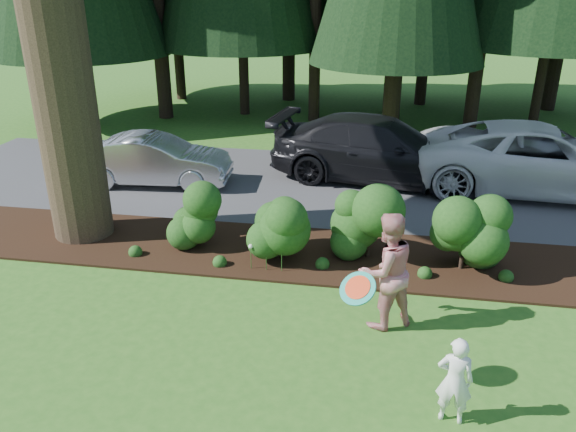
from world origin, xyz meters
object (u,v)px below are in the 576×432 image
(child, at_px, (455,380))
(frisbee, at_px, (358,288))
(car_dark_suv, at_px, (380,149))
(adult, at_px, (386,271))
(car_silver_wagon, at_px, (155,160))
(car_white_suv, at_px, (541,159))

(child, distance_m, frisbee, 1.65)
(car_dark_suv, xyz_separation_m, frisbee, (-0.14, -8.85, 0.71))
(car_dark_suv, height_order, frisbee, frisbee)
(child, bearing_deg, car_dark_suv, -76.47)
(adult, height_order, frisbee, adult)
(car_silver_wagon, height_order, car_dark_suv, car_dark_suv)
(car_silver_wagon, xyz_separation_m, car_white_suv, (10.12, 1.16, 0.22))
(frisbee, bearing_deg, adult, 77.16)
(adult, relative_size, frisbee, 3.57)
(car_white_suv, relative_size, car_dark_suv, 1.06)
(child, xyz_separation_m, adult, (-0.89, 2.05, 0.36))
(car_silver_wagon, xyz_separation_m, car_dark_suv, (5.98, 1.38, 0.20))
(car_dark_suv, xyz_separation_m, child, (1.13, -9.21, -0.28))
(car_silver_wagon, bearing_deg, frisbee, -147.07)
(car_white_suv, xyz_separation_m, adult, (-3.89, -6.95, 0.07))
(car_silver_wagon, bearing_deg, car_white_suv, -88.56)
(car_dark_suv, xyz_separation_m, adult, (0.25, -7.17, 0.08))
(car_silver_wagon, xyz_separation_m, child, (7.11, -7.83, -0.08))
(car_silver_wagon, bearing_deg, adult, -137.99)
(car_silver_wagon, relative_size, car_white_suv, 0.64)
(car_dark_suv, bearing_deg, car_silver_wagon, 111.17)
(car_silver_wagon, height_order, frisbee, frisbee)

